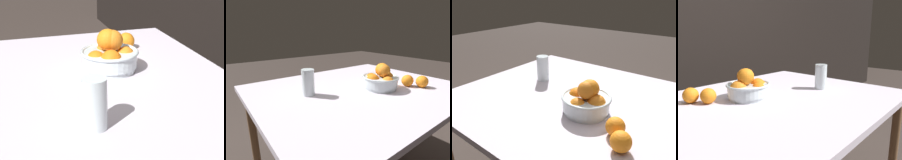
% 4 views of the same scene
% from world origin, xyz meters
% --- Properties ---
extents(dining_table, '(1.25, 1.03, 0.75)m').
position_xyz_m(dining_table, '(0.00, 0.00, 0.67)').
color(dining_table, silver).
rests_on(dining_table, ground_plane).
extents(fruit_bowl, '(0.22, 0.22, 0.16)m').
position_xyz_m(fruit_bowl, '(-0.09, 0.09, 0.81)').
color(fruit_bowl, silver).
rests_on(fruit_bowl, dining_table).
extents(juice_glass, '(0.07, 0.07, 0.15)m').
position_xyz_m(juice_glass, '(0.32, -0.08, 0.81)').
color(juice_glass, '#F4A314').
rests_on(juice_glass, dining_table).
extents(orange_loose_near_bowl, '(0.07, 0.07, 0.07)m').
position_xyz_m(orange_loose_near_bowl, '(-0.27, 0.17, 0.79)').
color(orange_loose_near_bowl, orange).
rests_on(orange_loose_near_bowl, dining_table).
extents(orange_loose_front, '(0.07, 0.07, 0.07)m').
position_xyz_m(orange_loose_front, '(-0.32, 0.24, 0.79)').
color(orange_loose_front, orange).
rests_on(orange_loose_front, dining_table).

